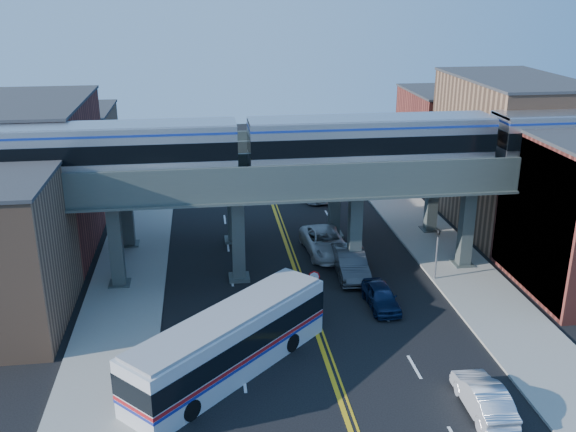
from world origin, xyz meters
name	(u,v)px	position (x,y,z in m)	size (l,w,h in m)	color
ground	(317,334)	(0.00, 0.00, 0.00)	(120.00, 120.00, 0.00)	black
sidewalk_west	(130,272)	(-11.50, 10.00, 0.08)	(5.00, 70.00, 0.16)	gray
sidewalk_east	(446,255)	(11.50, 10.00, 0.08)	(5.00, 70.00, 0.16)	gray
building_west_b	(36,177)	(-18.50, 16.00, 5.50)	(8.00, 14.00, 11.00)	brown
building_west_c	(70,154)	(-18.50, 29.00, 4.00)	(8.00, 10.00, 8.00)	#876046
building_east_b	(507,154)	(18.50, 16.00, 6.00)	(8.00, 14.00, 12.00)	#876046
building_east_c	(447,137)	(18.50, 29.00, 4.50)	(8.00, 10.00, 9.00)	brown
mural_panel	(531,222)	(14.55, 4.00, 4.75)	(0.10, 9.50, 9.50)	#2AB1B6
elevated_viaduct_near	(297,187)	(0.00, 8.00, 6.47)	(52.00, 3.60, 7.40)	#3E4848
elevated_viaduct_far	(284,160)	(0.00, 15.00, 6.47)	(52.00, 3.60, 7.40)	#3E4848
transit_train	(371,142)	(4.83, 8.00, 9.36)	(49.45, 3.10, 3.62)	black
stop_sign	(314,284)	(0.30, 3.00, 1.76)	(0.76, 0.09, 2.63)	slate
traffic_signal	(437,249)	(9.20, 6.00, 2.30)	(0.15, 0.18, 4.10)	slate
transit_bus	(230,343)	(-5.14, -3.07, 1.67)	(11.02, 10.75, 3.25)	silver
car_lane_a	(381,296)	(4.53, 2.81, 0.73)	(1.71, 4.26, 1.45)	#101E3D
car_lane_b	(351,263)	(3.69, 7.62, 0.92)	(1.94, 5.57, 1.83)	#323335
car_lane_c	(325,242)	(2.69, 11.67, 0.87)	(2.88, 6.25, 1.74)	#B9B9BB
car_lane_d	(314,188)	(4.15, 25.23, 0.89)	(2.49, 6.13, 1.78)	#B4B5BA
car_parked_curb	(484,397)	(6.50, -8.00, 0.77)	(1.62, 4.66, 1.53)	silver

